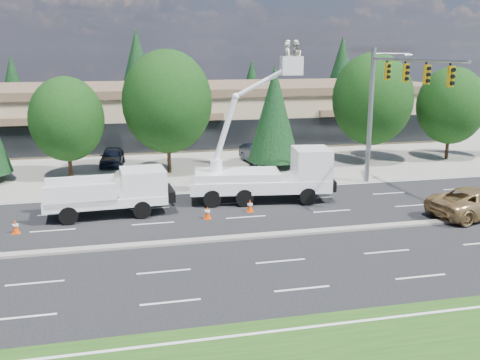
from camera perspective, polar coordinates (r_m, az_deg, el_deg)
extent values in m
plane|color=black|center=(26.17, 2.28, -6.06)|extent=(140.00, 140.00, 0.00)
cube|color=gray|center=(45.12, -4.34, 2.37)|extent=(140.00, 22.00, 0.01)
cube|color=gray|center=(26.15, 2.28, -5.94)|extent=(120.00, 0.55, 0.12)
cube|color=tan|center=(54.53, -5.97, 6.95)|extent=(50.00, 15.00, 5.00)
cube|color=brown|center=(54.28, -6.04, 9.73)|extent=(50.40, 15.40, 0.70)
cube|color=black|center=(47.24, -4.82, 4.71)|extent=(48.00, 0.12, 2.60)
cylinder|color=#332114|center=(39.68, -17.69, 1.88)|extent=(0.28, 0.28, 2.31)
ellipsoid|color=black|center=(39.21, -18.01, 6.20)|extent=(5.14, 5.14, 5.91)
cylinder|color=#332114|center=(39.62, -7.59, 2.83)|extent=(0.28, 0.28, 2.90)
ellipsoid|color=black|center=(39.09, -7.76, 8.29)|extent=(6.45, 6.45, 7.42)
cylinder|color=#332114|center=(41.30, 3.58, 1.88)|extent=(0.26, 0.26, 0.80)
cone|color=black|center=(40.70, 3.66, 7.10)|extent=(3.95, 3.95, 7.22)
cylinder|color=#332114|center=(44.02, 13.66, 3.59)|extent=(0.28, 0.28, 2.82)
ellipsoid|color=black|center=(43.55, 13.94, 8.37)|extent=(6.28, 6.28, 7.22)
cylinder|color=#332114|center=(47.56, 21.25, 3.56)|extent=(0.28, 0.28, 2.46)
ellipsoid|color=black|center=(47.15, 21.58, 7.40)|extent=(5.47, 5.47, 6.29)
cylinder|color=#332114|center=(67.30, -22.69, 5.44)|extent=(0.26, 0.26, 0.80)
cone|color=black|center=(66.91, -23.02, 8.91)|extent=(4.25, 4.25, 7.76)
cylinder|color=#332114|center=(66.35, -10.66, 6.16)|extent=(0.26, 0.26, 0.80)
cone|color=black|center=(65.87, -10.88, 11.07)|extent=(5.76, 5.76, 10.53)
cylinder|color=#332114|center=(68.32, 1.23, 6.60)|extent=(0.26, 0.26, 0.80)
cone|color=black|center=(67.96, 1.24, 9.76)|extent=(3.95, 3.95, 7.21)
cylinder|color=#332114|center=(72.16, 10.58, 6.76)|extent=(0.26, 0.26, 0.80)
cone|color=black|center=(71.74, 10.76, 10.96)|extent=(5.39, 5.39, 9.85)
cylinder|color=gray|center=(37.11, 13.71, 6.59)|extent=(0.32, 0.32, 9.00)
cylinder|color=gray|center=(32.46, 18.08, 12.09)|extent=(0.20, 10.00, 0.20)
cylinder|color=gray|center=(37.45, 15.90, 12.82)|extent=(2.60, 0.12, 0.12)
cube|color=gold|center=(35.10, 15.47, 11.11)|extent=(0.32, 0.22, 1.05)
cube|color=gold|center=(33.18, 17.27, 10.86)|extent=(0.32, 0.22, 1.05)
cube|color=gold|center=(31.29, 19.29, 10.58)|extent=(0.32, 0.22, 1.05)
cube|color=gold|center=(29.44, 21.57, 10.24)|extent=(0.32, 0.22, 1.05)
cube|color=white|center=(30.07, -14.13, -2.01)|extent=(6.61, 2.74, 0.49)
cube|color=white|center=(30.00, -10.29, -0.35)|extent=(2.51, 2.46, 1.62)
cube|color=black|center=(30.02, -8.98, 0.14)|extent=(0.20, 2.06, 1.08)
cube|color=white|center=(30.92, -16.66, -0.70)|extent=(3.69, 0.53, 1.19)
cube|color=white|center=(28.93, -16.67, -1.68)|extent=(3.69, 0.53, 1.19)
cube|color=white|center=(31.99, 2.11, -0.43)|extent=(8.56, 3.59, 0.73)
cube|color=white|center=(32.28, 7.62, 1.57)|extent=(2.39, 2.70, 2.07)
cube|color=black|center=(32.42, 8.97, 1.85)|extent=(0.36, 2.07, 1.24)
cube|color=white|center=(31.72, -0.30, 0.51)|extent=(5.26, 3.04, 0.52)
cylinder|color=white|center=(31.52, -2.56, 1.48)|extent=(0.73, 0.73, 0.83)
cube|color=white|center=(31.31, 5.51, 12.06)|extent=(1.26, 1.08, 1.12)
imported|color=beige|center=(31.26, 5.10, 12.83)|extent=(0.51, 0.70, 1.79)
imported|color=beige|center=(31.34, 5.95, 12.81)|extent=(0.79, 0.95, 1.79)
ellipsoid|color=white|center=(31.26, 5.14, 14.50)|extent=(0.27, 0.27, 0.19)
ellipsoid|color=white|center=(31.34, 5.99, 14.48)|extent=(0.27, 0.27, 0.19)
cube|color=#E14207|center=(28.85, -22.75, -5.23)|extent=(0.40, 0.40, 0.03)
cone|color=#E14207|center=(28.75, -22.81, -4.60)|extent=(0.36, 0.36, 0.70)
cylinder|color=white|center=(28.73, -22.82, -4.46)|extent=(0.29, 0.29, 0.10)
cube|color=#E14207|center=(28.91, -3.48, -4.11)|extent=(0.40, 0.40, 0.03)
cone|color=#E14207|center=(28.81, -3.49, -3.48)|extent=(0.36, 0.36, 0.70)
cylinder|color=white|center=(28.79, -3.50, -3.34)|extent=(0.29, 0.29, 0.10)
cube|color=#E14207|center=(30.09, 1.07, -3.37)|extent=(0.40, 0.40, 0.03)
cone|color=#E14207|center=(29.99, 1.07, -2.75)|extent=(0.36, 0.36, 0.70)
cylinder|color=white|center=(29.97, 1.08, -2.63)|extent=(0.29, 0.29, 0.10)
imported|color=tan|center=(31.84, 24.05, -2.16)|extent=(6.09, 3.62, 1.59)
imported|color=black|center=(43.13, -13.48, 2.46)|extent=(2.09, 4.35, 1.43)
imported|color=black|center=(42.50, 1.97, 2.77)|extent=(2.22, 4.94, 1.57)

